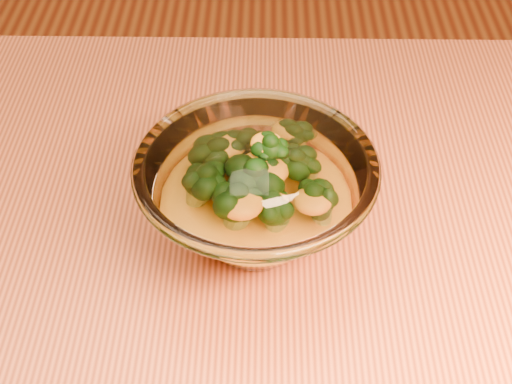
% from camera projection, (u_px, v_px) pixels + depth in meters
% --- Properties ---
extents(glass_bowl, '(0.19, 0.19, 0.08)m').
position_uv_depth(glass_bowl, '(256.00, 196.00, 0.56)').
color(glass_bowl, white).
rests_on(glass_bowl, table).
extents(cheese_sauce, '(0.11, 0.11, 0.03)m').
position_uv_depth(cheese_sauce, '(256.00, 211.00, 0.57)').
color(cheese_sauce, orange).
rests_on(cheese_sauce, glass_bowl).
extents(broccoli_heap, '(0.11, 0.12, 0.06)m').
position_uv_depth(broccoli_heap, '(255.00, 180.00, 0.56)').
color(broccoli_heap, black).
rests_on(broccoli_heap, cheese_sauce).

